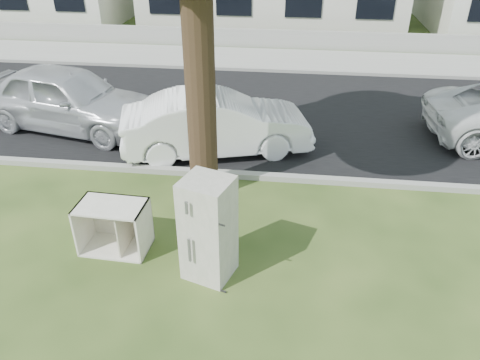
# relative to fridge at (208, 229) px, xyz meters

# --- Properties ---
(ground) EXTENTS (120.00, 120.00, 0.00)m
(ground) POSITION_rel_fridge_xyz_m (-0.10, 0.47, -0.82)
(ground) COLOR #294117
(road) EXTENTS (120.00, 7.00, 0.01)m
(road) POSITION_rel_fridge_xyz_m (-0.10, 6.47, -0.82)
(road) COLOR black
(road) RESTS_ON ground
(kerb_near) EXTENTS (120.00, 0.18, 0.12)m
(kerb_near) POSITION_rel_fridge_xyz_m (-0.10, 2.92, -0.82)
(kerb_near) COLOR gray
(kerb_near) RESTS_ON ground
(kerb_far) EXTENTS (120.00, 0.18, 0.12)m
(kerb_far) POSITION_rel_fridge_xyz_m (-0.10, 10.02, -0.82)
(kerb_far) COLOR gray
(kerb_far) RESTS_ON ground
(sidewalk) EXTENTS (120.00, 2.80, 0.01)m
(sidewalk) POSITION_rel_fridge_xyz_m (-0.10, 11.47, -0.82)
(sidewalk) COLOR gray
(sidewalk) RESTS_ON ground
(low_wall) EXTENTS (120.00, 0.15, 0.70)m
(low_wall) POSITION_rel_fridge_xyz_m (-0.10, 13.07, -0.47)
(low_wall) COLOR gray
(low_wall) RESTS_ON ground
(fridge) EXTENTS (0.84, 0.81, 1.64)m
(fridge) POSITION_rel_fridge_xyz_m (0.00, 0.00, 0.00)
(fridge) COLOR silver
(fridge) RESTS_ON ground
(cabinet) EXTENTS (1.11, 0.72, 0.84)m
(cabinet) POSITION_rel_fridge_xyz_m (-1.63, 0.40, -0.40)
(cabinet) COLOR silver
(cabinet) RESTS_ON ground
(plank_a) EXTENTS (1.05, 0.21, 0.02)m
(plank_a) POSITION_rel_fridge_xyz_m (-1.75, 0.98, -0.81)
(plank_a) COLOR #AC7953
(plank_a) RESTS_ON ground
(plank_b) EXTENTS (0.72, 0.67, 0.02)m
(plank_b) POSITION_rel_fridge_xyz_m (-2.12, 0.93, -0.81)
(plank_b) COLOR tan
(plank_b) RESTS_ON ground
(plank_c) EXTENTS (0.31, 0.87, 0.02)m
(plank_c) POSITION_rel_fridge_xyz_m (-2.10, 0.75, -0.81)
(plank_c) COLOR tan
(plank_c) RESTS_ON ground
(car_center) EXTENTS (4.41, 2.55, 1.37)m
(car_center) POSITION_rel_fridge_xyz_m (-0.55, 4.06, -0.13)
(car_center) COLOR white
(car_center) RESTS_ON ground
(car_left) EXTENTS (4.87, 2.77, 1.56)m
(car_left) POSITION_rel_fridge_xyz_m (-4.40, 4.91, -0.04)
(car_left) COLOR #B5B7BC
(car_left) RESTS_ON ground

